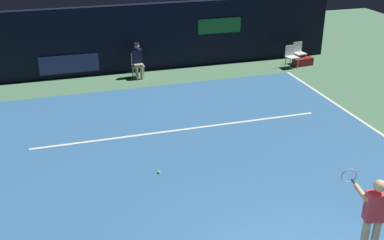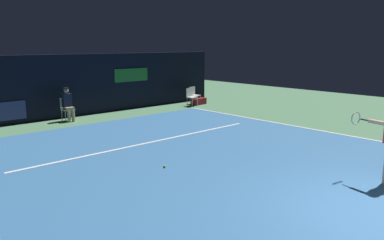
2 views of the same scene
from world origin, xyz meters
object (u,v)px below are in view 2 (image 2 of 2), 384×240
object	(u,v)px
tennis_ball	(165,166)
equipment_bag	(199,101)
courtside_chair_far	(191,96)
line_judge_on_chair	(68,104)
courtside_chair_near	(194,94)

from	to	relation	value
tennis_ball	equipment_bag	distance (m)	10.16
courtside_chair_far	tennis_ball	world-z (taller)	courtside_chair_far
line_judge_on_chair	courtside_chair_near	size ratio (longest dim) A/B	1.50
courtside_chair_near	equipment_bag	world-z (taller)	courtside_chair_near
line_judge_on_chair	tennis_ball	size ratio (longest dim) A/B	19.41
line_judge_on_chair	equipment_bag	world-z (taller)	line_judge_on_chair
equipment_bag	courtside_chair_far	bearing A→B (deg)	179.02
line_judge_on_chair	tennis_ball	world-z (taller)	line_judge_on_chair
courtside_chair_near	courtside_chair_far	distance (m)	0.67
equipment_bag	tennis_ball	bearing A→B (deg)	-144.97
line_judge_on_chair	tennis_ball	distance (m)	7.31
courtside_chair_far	courtside_chair_near	bearing A→B (deg)	34.55
line_judge_on_chair	courtside_chair_far	distance (m)	6.16
courtside_chair_far	tennis_ball	xyz separation A→B (m)	(-7.02, -6.68, -0.46)
courtside_chair_near	tennis_ball	distance (m)	10.36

